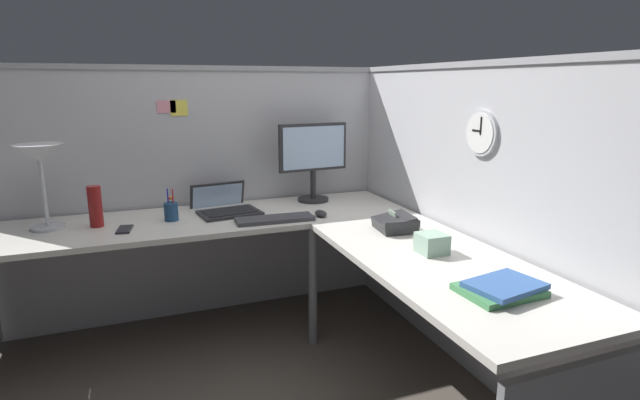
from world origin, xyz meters
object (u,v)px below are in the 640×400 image
object	(u,v)px
cell_phone	(125,229)
thermos_flask	(95,206)
office_phone	(395,224)
monitor	(313,156)
laptop	(224,207)
computer_mouse	(321,213)
wall_clock	(482,133)
tissue_box	(432,243)
pen_cup	(171,211)
book_stack	(501,288)
keyboard	(275,219)
desk_lamp_dome	(40,160)

from	to	relation	value
cell_phone	thermos_flask	xyz separation A→B (m)	(-0.14, 0.13, 0.10)
office_phone	monitor	bearing A→B (deg)	101.99
monitor	office_phone	world-z (taller)	monitor
laptop	thermos_flask	xyz separation A→B (m)	(-0.70, -0.10, 0.09)
computer_mouse	thermos_flask	distance (m)	1.22
laptop	wall_clock	bearing A→B (deg)	-42.53
cell_phone	tissue_box	bearing A→B (deg)	-24.69
pen_cup	book_stack	xyz separation A→B (m)	(1.03, -1.45, -0.03)
thermos_flask	pen_cup	bearing A→B (deg)	-2.60
laptop	keyboard	size ratio (longest dim) A/B	0.99
thermos_flask	tissue_box	distance (m)	1.75
desk_lamp_dome	book_stack	world-z (taller)	desk_lamp_dome
monitor	wall_clock	bearing A→B (deg)	-64.95
thermos_flask	wall_clock	xyz separation A→B (m)	(1.76, -0.88, 0.41)
pen_cup	desk_lamp_dome	bearing A→B (deg)	174.09
computer_mouse	wall_clock	world-z (taller)	wall_clock
cell_phone	office_phone	world-z (taller)	office_phone
laptop	wall_clock	world-z (taller)	wall_clock
tissue_box	wall_clock	world-z (taller)	wall_clock
monitor	computer_mouse	size ratio (longest dim) A/B	4.81
thermos_flask	cell_phone	bearing A→B (deg)	-43.29
laptop	desk_lamp_dome	xyz separation A→B (m)	(-0.93, -0.05, 0.34)
keyboard	tissue_box	bearing A→B (deg)	-53.52
monitor	tissue_box	distance (m)	1.18
monitor	laptop	xyz separation A→B (m)	(-0.59, -0.05, -0.27)
computer_mouse	office_phone	xyz separation A→B (m)	(0.26, -0.40, 0.02)
desk_lamp_dome	pen_cup	size ratio (longest dim) A/B	2.47
thermos_flask	wall_clock	bearing A→B (deg)	-26.55
book_stack	wall_clock	bearing A→B (deg)	59.91
keyboard	thermos_flask	size ratio (longest dim) A/B	1.95
pen_cup	tissue_box	world-z (taller)	pen_cup
laptop	desk_lamp_dome	size ratio (longest dim) A/B	0.96
laptop	cell_phone	world-z (taller)	laptop
computer_mouse	thermos_flask	xyz separation A→B (m)	(-1.19, 0.23, 0.09)
book_stack	cell_phone	bearing A→B (deg)	133.57
keyboard	desk_lamp_dome	size ratio (longest dim) A/B	0.97
monitor	thermos_flask	bearing A→B (deg)	-173.68
monitor	keyboard	size ratio (longest dim) A/B	1.16
keyboard	pen_cup	size ratio (longest dim) A/B	2.39
thermos_flask	tissue_box	xyz separation A→B (m)	(1.43, -1.00, -0.06)
keyboard	thermos_flask	distance (m)	0.95
desk_lamp_dome	book_stack	distance (m)	2.27
book_stack	wall_clock	distance (m)	0.85
book_stack	monitor	bearing A→B (deg)	94.71
laptop	cell_phone	bearing A→B (deg)	-158.09
computer_mouse	pen_cup	bearing A→B (deg)	165.03
monitor	tissue_box	xyz separation A→B (m)	(0.15, -1.14, -0.25)
keyboard	cell_phone	bearing A→B (deg)	174.88
laptop	office_phone	xyz separation A→B (m)	(0.75, -0.73, 0.01)
computer_mouse	pen_cup	xyz separation A→B (m)	(-0.81, 0.22, 0.04)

